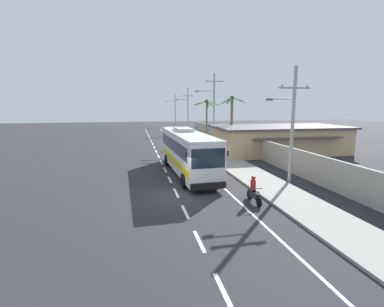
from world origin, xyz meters
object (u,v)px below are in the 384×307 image
Objects in this scene: coach_bus_foreground at (187,151)px; pedestrian_near_kerb at (230,148)px; utility_pole_far at (187,109)px; utility_pole_distant at (175,109)px; roadside_building at (279,139)px; motorcycle_trailing at (254,192)px; palm_nearest at (232,113)px; palm_second at (207,111)px; utility_pole_nearest at (292,122)px; motorcycle_beside_bus at (195,148)px; utility_pole_mid at (213,108)px.

coach_bus_foreground reaches higher than pedestrian_near_kerb.
utility_pole_far is 1.05× the size of utility_pole_distant.
roadside_building reaches higher than pedestrian_near_kerb.
palm_nearest is (5.34, 19.16, 4.06)m from motorcycle_trailing.
motorcycle_trailing is at bearing -95.43° from utility_pole_far.
utility_pole_far is 17.22m from palm_second.
coach_bus_foreground is 13.91m from palm_nearest.
utility_pole_nearest reaches higher than pedestrian_near_kerb.
motorcycle_trailing is at bearing -93.86° from utility_pole_distant.
coach_bus_foreground is 8.63m from utility_pole_nearest.
palm_nearest is (7.88, 11.12, 2.76)m from coach_bus_foreground.
pedestrian_near_kerb is (3.10, -3.46, 0.42)m from motorcycle_beside_bus.
pedestrian_near_kerb reaches higher than motorcycle_trailing.
palm_nearest is at bearing 149.41° from roadside_building.
utility_pole_far is at bearing 90.34° from utility_pole_nearest.
motorcycle_trailing is 6.76m from utility_pole_nearest.
palm_second is (3.72, 25.71, 4.21)m from motorcycle_trailing.
coach_bus_foreground is at bearing -109.52° from palm_second.
utility_pole_nearest is at bearing -33.65° from coach_bus_foreground.
utility_pole_distant is 1.26× the size of palm_nearest.
palm_nearest reaches higher than pedestrian_near_kerb.
coach_bus_foreground is at bearing -125.34° from palm_nearest.
palm_second is (-0.59, 22.23, 0.33)m from utility_pole_nearest.
palm_second is at bearing 67.20° from motorcycle_beside_bus.
utility_pole_mid reaches higher than coach_bus_foreground.
roadside_building is at bearing -30.59° from palm_nearest.
coach_bus_foreground is 18.97m from palm_second.
motorcycle_beside_bus is 10.29m from roadside_building.
motorcycle_trailing is 0.20× the size of utility_pole_mid.
utility_pole_mid is (4.02, 23.20, 4.73)m from motorcycle_trailing.
motorcycle_beside_bus is 0.22× the size of utility_pole_distant.
utility_pole_mid is at bearing 108.09° from palm_nearest.
palm_second is at bearing -91.20° from utility_pole_far.
pedestrian_near_kerb is 0.27× the size of palm_second.
palm_nearest is at bearing 19.45° from motorcycle_beside_bus.
palm_nearest is (1.26, -23.76, -0.16)m from utility_pole_far.
utility_pole_far is at bearing 81.39° from motorcycle_beside_bus.
palm_second is (-1.62, 6.55, 0.15)m from palm_nearest.
utility_pole_far reaches higher than palm_second.
motorcycle_beside_bus is 45.65m from utility_pole_distant.
utility_pole_far reaches higher than roadside_building.
roadside_building is (6.36, -7.02, -3.75)m from utility_pole_mid.
motorcycle_beside_bus is at bearing 89.32° from motorcycle_trailing.
roadside_building is at bearing -47.82° from utility_pole_mid.
utility_pole_far is 1.40× the size of palm_second.
utility_pole_nearest is 1.30× the size of palm_second.
coach_bus_foreground is at bearing -97.07° from utility_pole_distant.
utility_pole_mid is (0.72, 9.32, 4.32)m from pedestrian_near_kerb.
coach_bus_foreground is 6.22× the size of motorcycle_beside_bus.
motorcycle_trailing is 62.92m from utility_pole_distant.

